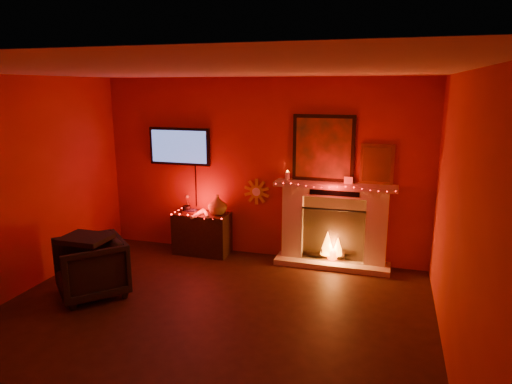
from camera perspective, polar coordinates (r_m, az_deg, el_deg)
room at (r=4.59m, az=-8.22°, el=-2.37°), size 5.00×5.00×5.00m
fireplace at (r=6.69m, az=9.67°, el=-3.08°), size 1.72×0.40×2.18m
tv at (r=7.26m, az=-9.53°, el=5.62°), size 1.00×0.07×1.24m
sunburst_clock at (r=6.94m, az=0.07°, el=0.05°), size 0.40×0.03×0.40m
console_table at (r=7.17m, az=-6.61°, el=-4.72°), size 0.86×0.56×0.96m
armchair at (r=6.10m, az=-19.95°, el=-8.86°), size 1.12×1.12×0.73m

